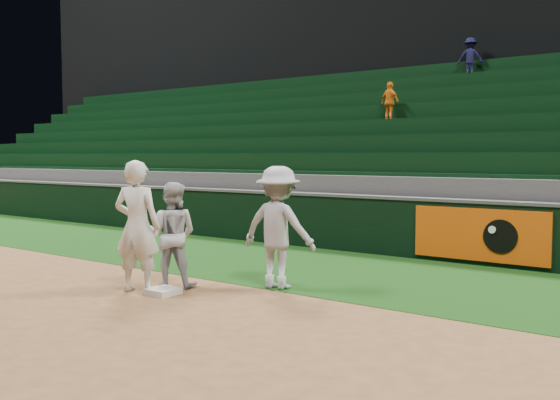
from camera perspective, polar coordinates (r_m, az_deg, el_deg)
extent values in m
plane|color=brown|center=(9.94, -9.47, -8.17)|extent=(70.00, 70.00, 0.00)
cube|color=black|center=(12.15, 0.91, -5.86)|extent=(36.00, 4.20, 0.01)
cube|color=black|center=(25.43, 21.04, 12.59)|extent=(40.00, 12.00, 12.00)
cube|color=silver|center=(9.69, -10.66, -8.21)|extent=(0.43, 0.43, 0.10)
imported|color=silver|center=(9.79, -12.93, -2.37)|extent=(0.87, 0.73, 2.03)
imported|color=#A3A5AD|center=(10.12, -9.84, -3.13)|extent=(1.02, 0.95, 1.68)
imported|color=#9B9EA8|center=(9.82, -0.15, -2.52)|extent=(1.33, 0.88, 1.93)
cube|color=black|center=(13.89, 6.28, -2.17)|extent=(36.00, 0.35, 1.20)
cube|color=#D84C0A|center=(12.45, 17.78, -3.05)|extent=(2.60, 0.05, 1.00)
cylinder|color=black|center=(12.30, 19.50, -3.17)|extent=(0.64, 0.02, 0.64)
cylinder|color=white|center=(12.31, 18.81, -2.59)|extent=(0.14, 0.02, 0.14)
cube|color=#424244|center=(13.84, 6.30, 0.39)|extent=(36.00, 0.40, 0.06)
cube|color=#3E3D40|center=(14.49, 7.76, -1.03)|extent=(36.00, 0.85, 1.65)
cube|color=black|center=(14.66, 8.29, 3.23)|extent=(36.00, 0.14, 0.50)
cube|color=black|center=(14.52, 7.96, 2.40)|extent=(36.00, 0.45, 0.08)
cube|color=#3E3D40|center=(15.22, 9.34, 0.04)|extent=(36.00, 0.85, 2.10)
cube|color=black|center=(15.41, 9.84, 4.92)|extent=(36.00, 0.14, 0.50)
cube|color=black|center=(15.26, 9.53, 4.15)|extent=(36.00, 0.45, 0.08)
cube|color=#3E3D40|center=(15.96, 10.77, 1.02)|extent=(36.00, 0.85, 2.55)
cube|color=black|center=(16.19, 11.24, 6.45)|extent=(36.00, 0.14, 0.50)
cube|color=black|center=(16.02, 10.97, 5.73)|extent=(36.00, 0.45, 0.08)
cube|color=#3E3D40|center=(16.72, 12.07, 1.90)|extent=(36.00, 0.85, 3.00)
cube|color=black|center=(16.98, 12.53, 7.84)|extent=(36.00, 0.14, 0.50)
cube|color=black|center=(16.81, 12.28, 7.16)|extent=(36.00, 0.45, 0.08)
cube|color=#3E3D40|center=(17.48, 13.27, 2.71)|extent=(36.00, 0.85, 3.45)
cube|color=black|center=(17.79, 13.71, 9.09)|extent=(36.00, 0.14, 0.50)
cube|color=black|center=(17.61, 13.47, 8.46)|extent=(36.00, 0.45, 0.08)
cube|color=#3E3D40|center=(18.26, 14.36, 3.45)|extent=(36.00, 0.85, 3.90)
cube|color=black|center=(18.61, 14.79, 10.24)|extent=(36.00, 0.14, 0.50)
cube|color=black|center=(18.43, 14.57, 9.65)|extent=(36.00, 0.45, 0.08)
cube|color=#3E3D40|center=(19.05, 15.36, 4.13)|extent=(36.00, 0.85, 4.35)
cube|color=black|center=(19.45, 15.78, 11.28)|extent=(36.00, 0.14, 0.50)
cube|color=black|center=(19.26, 15.58, 10.72)|extent=(36.00, 0.45, 0.08)
imported|color=orange|center=(17.03, 10.02, 8.82)|extent=(0.68, 0.46, 1.07)
imported|color=black|center=(19.03, 17.00, 12.36)|extent=(0.80, 0.58, 1.11)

